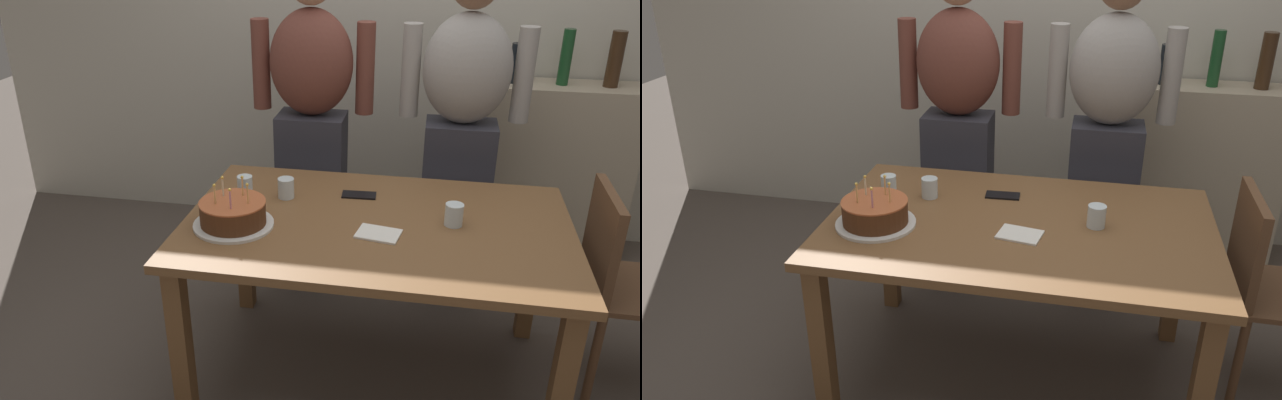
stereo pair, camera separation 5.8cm
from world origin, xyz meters
The scene contains 13 objects.
ground_plane centered at (0.00, 0.00, 0.00)m, with size 10.00×10.00×0.00m, color #564C44.
back_wall centered at (0.00, 1.55, 1.30)m, with size 5.20×0.10×2.60m, color beige.
dining_table centered at (0.00, 0.00, 0.64)m, with size 1.50×0.96×0.74m.
birthday_cake centered at (-0.54, -0.13, 0.79)m, with size 0.31×0.31×0.19m.
water_glass_near centered at (-0.40, 0.16, 0.78)m, with size 0.07×0.07×0.09m, color silver.
water_glass_far centered at (-0.57, 0.13, 0.79)m, with size 0.06×0.06×0.10m, color silver.
water_glass_side centered at (0.29, 0.03, 0.78)m, with size 0.07×0.07×0.09m, color silver.
cell_phone centered at (-0.10, 0.23, 0.74)m, with size 0.14×0.07×0.01m, color black.
napkin_stack centered at (0.02, -0.11, 0.74)m, with size 0.16×0.12×0.01m, color white.
person_man_bearded centered at (-0.41, 0.78, 0.87)m, with size 0.61×0.27×1.66m.
person_woman_cardigan centered at (0.32, 0.78, 0.87)m, with size 0.61×0.27×1.66m.
dining_chair centered at (0.97, 0.15, 0.52)m, with size 0.42×0.42×0.87m.
shelf_cabinet centered at (0.86, 1.33, 0.51)m, with size 0.87×0.30×1.29m.
Camera 2 is at (0.24, -2.16, 1.83)m, focal length 35.01 mm.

